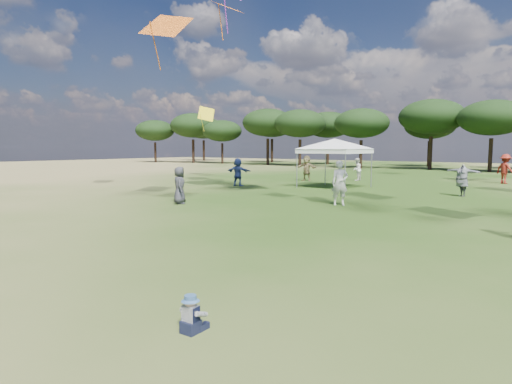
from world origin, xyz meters
The scene contains 3 objects.
tent_left centered at (-7.34, 21.28, 2.74)m, with size 6.72×6.72×3.16m.
toddler centered at (0.14, 2.20, 0.22)m, with size 0.33×0.37×0.50m.
festival_crowd centered at (0.19, 22.46, 0.88)m, with size 27.46×23.03×1.92m.
Camera 1 is at (3.97, -1.55, 2.38)m, focal length 30.00 mm.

